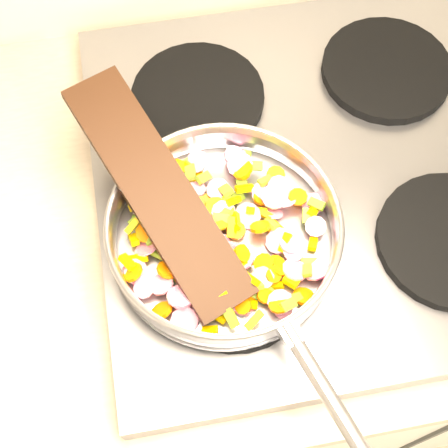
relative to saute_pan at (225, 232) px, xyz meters
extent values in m
cube|color=#939399|center=(0.14, 0.10, -0.07)|extent=(0.60, 0.60, 0.04)
cylinder|color=black|center=(0.00, -0.04, -0.04)|extent=(0.19, 0.19, 0.02)
cylinder|color=black|center=(0.00, 0.24, -0.04)|extent=(0.19, 0.19, 0.02)
cylinder|color=black|center=(0.28, 0.24, -0.04)|extent=(0.19, 0.19, 0.02)
cylinder|color=#9E9EA5|center=(0.00, 0.00, -0.03)|extent=(0.28, 0.28, 0.01)
torus|color=#9E9EA5|center=(0.00, 0.00, 0.00)|extent=(0.32, 0.32, 0.05)
torus|color=#9E9EA5|center=(0.00, 0.00, 0.02)|extent=(0.28, 0.28, 0.01)
cylinder|color=#9E9EA5|center=(0.07, -0.22, 0.01)|extent=(0.08, 0.19, 0.02)
cube|color=#9E9EA5|center=(0.05, -0.14, 0.01)|extent=(0.03, 0.04, 0.02)
cylinder|color=#CE1456|center=(-0.07, -0.09, -0.02)|extent=(0.04, 0.04, 0.02)
cube|color=olive|center=(0.04, 0.07, -0.02)|extent=(0.01, 0.02, 0.01)
cube|color=#E4AE01|center=(-0.10, 0.06, -0.01)|extent=(0.03, 0.01, 0.01)
cube|color=olive|center=(-0.11, 0.04, -0.02)|extent=(0.02, 0.02, 0.02)
cube|color=#E4AE01|center=(-0.04, -0.11, -0.02)|extent=(0.02, 0.02, 0.02)
cube|color=#E4AE01|center=(0.12, 0.02, -0.01)|extent=(0.02, 0.02, 0.01)
cube|color=#E4AE01|center=(0.01, -0.09, -0.02)|extent=(0.03, 0.02, 0.01)
cylinder|color=#CE1456|center=(-0.07, 0.03, -0.02)|extent=(0.03, 0.03, 0.02)
cube|color=#E4AE01|center=(0.07, -0.07, -0.01)|extent=(0.02, 0.02, 0.01)
cube|color=olive|center=(0.00, 0.03, -0.01)|extent=(0.02, 0.02, 0.01)
cylinder|color=#FF6B03|center=(0.08, -0.09, -0.02)|extent=(0.03, 0.03, 0.02)
cylinder|color=#CE1456|center=(0.05, -0.10, -0.01)|extent=(0.03, 0.03, 0.02)
cube|color=olive|center=(0.01, -0.03, -0.01)|extent=(0.02, 0.02, 0.01)
cylinder|color=#CE1456|center=(0.04, 0.09, 0.00)|extent=(0.04, 0.04, 0.02)
cylinder|color=#FF6B03|center=(0.04, 0.09, 0.00)|extent=(0.03, 0.04, 0.02)
cube|color=#E4AE01|center=(-0.06, 0.02, -0.01)|extent=(0.02, 0.02, 0.01)
cube|color=#E4AE01|center=(0.01, -0.04, -0.01)|extent=(0.03, 0.02, 0.01)
cylinder|color=#CE1456|center=(0.08, -0.03, -0.01)|extent=(0.04, 0.04, 0.01)
cube|color=olive|center=(-0.07, -0.03, -0.01)|extent=(0.02, 0.02, 0.01)
cylinder|color=#CE1456|center=(0.06, 0.05, -0.02)|extent=(0.05, 0.04, 0.03)
cylinder|color=#FF6B03|center=(-0.03, -0.02, 0.00)|extent=(0.02, 0.02, 0.02)
cylinder|color=#CE1456|center=(0.07, 0.04, 0.00)|extent=(0.05, 0.05, 0.01)
cube|color=#E4AE01|center=(-0.05, 0.06, -0.01)|extent=(0.02, 0.02, 0.01)
cylinder|color=#FF6B03|center=(0.03, -0.08, -0.01)|extent=(0.03, 0.03, 0.01)
cube|color=olive|center=(0.01, 0.06, -0.01)|extent=(0.02, 0.02, 0.01)
cube|color=olive|center=(0.09, -0.05, -0.02)|extent=(0.02, 0.02, 0.01)
cylinder|color=#FF6B03|center=(-0.03, 0.03, 0.00)|extent=(0.03, 0.03, 0.02)
cube|color=olive|center=(0.12, 0.02, 0.00)|extent=(0.02, 0.02, 0.01)
cylinder|color=#FF6B03|center=(-0.07, 0.06, -0.01)|extent=(0.03, 0.03, 0.01)
cube|color=#E4AE01|center=(-0.05, 0.07, -0.01)|extent=(0.01, 0.02, 0.02)
cube|color=olive|center=(0.02, -0.07, -0.01)|extent=(0.02, 0.01, 0.01)
cube|color=#E4AE01|center=(-0.07, -0.04, -0.01)|extent=(0.01, 0.02, 0.02)
cylinder|color=#CE1456|center=(0.10, -0.06, -0.01)|extent=(0.03, 0.04, 0.02)
cube|color=olive|center=(-0.04, 0.06, 0.00)|extent=(0.03, 0.02, 0.02)
cylinder|color=#CE1456|center=(-0.02, -0.07, -0.02)|extent=(0.03, 0.03, 0.02)
cylinder|color=#FF6B03|center=(0.00, -0.09, -0.01)|extent=(0.02, 0.02, 0.02)
cylinder|color=#CE1456|center=(-0.12, -0.02, -0.02)|extent=(0.03, 0.03, 0.02)
cube|color=olive|center=(-0.06, 0.10, -0.01)|extent=(0.02, 0.02, 0.02)
cube|color=olive|center=(-0.06, -0.02, -0.01)|extent=(0.02, 0.02, 0.02)
cube|color=#E4AE01|center=(0.05, 0.02, -0.01)|extent=(0.02, 0.02, 0.01)
cube|color=#E4AE01|center=(-0.03, 0.05, -0.02)|extent=(0.02, 0.02, 0.01)
cylinder|color=#FF6B03|center=(-0.03, 0.11, -0.02)|extent=(0.03, 0.03, 0.03)
cube|color=#E4AE01|center=(0.01, 0.01, 0.00)|extent=(0.01, 0.03, 0.02)
cube|color=olive|center=(0.07, -0.09, -0.01)|extent=(0.02, 0.02, 0.01)
cube|color=olive|center=(-0.08, 0.06, 0.00)|extent=(0.02, 0.02, 0.01)
cube|color=#E4AE01|center=(0.06, 0.00, -0.02)|extent=(0.02, 0.02, 0.01)
cube|color=#E4AE01|center=(0.05, -0.07, -0.02)|extent=(0.02, 0.02, 0.02)
cylinder|color=#FF6B03|center=(0.04, -0.10, 0.00)|extent=(0.03, 0.03, 0.02)
cylinder|color=#CE1456|center=(0.00, 0.03, -0.01)|extent=(0.04, 0.03, 0.03)
cylinder|color=#CE1456|center=(0.12, 0.03, -0.01)|extent=(0.04, 0.04, 0.02)
cube|color=olive|center=(0.00, -0.06, -0.01)|extent=(0.02, 0.02, 0.02)
cube|color=olive|center=(0.06, 0.09, 0.00)|extent=(0.02, 0.01, 0.01)
cylinder|color=#CE1456|center=(-0.03, 0.07, -0.01)|extent=(0.03, 0.03, 0.02)
cylinder|color=#CE1456|center=(0.06, 0.05, -0.01)|extent=(0.04, 0.04, 0.02)
cylinder|color=#CE1456|center=(-0.05, 0.04, -0.01)|extent=(0.03, 0.03, 0.02)
cylinder|color=#FF6B03|center=(0.04, 0.08, -0.01)|extent=(0.03, 0.03, 0.01)
cylinder|color=#FF6B03|center=(-0.08, 0.07, 0.00)|extent=(0.02, 0.02, 0.02)
cylinder|color=#CE1456|center=(0.03, -0.06, 0.00)|extent=(0.04, 0.03, 0.03)
cube|color=#E4AE01|center=(-0.02, 0.10, -0.01)|extent=(0.03, 0.02, 0.02)
cube|color=olive|center=(-0.09, 0.05, -0.01)|extent=(0.02, 0.02, 0.01)
cube|color=olive|center=(0.06, 0.06, 0.00)|extent=(0.02, 0.02, 0.01)
cube|color=#E4AE01|center=(0.07, 0.01, -0.02)|extent=(0.02, 0.02, 0.01)
cylinder|color=#FF6B03|center=(0.08, 0.07, -0.01)|extent=(0.03, 0.03, 0.01)
cube|color=#E4AE01|center=(0.11, -0.03, -0.02)|extent=(0.02, 0.02, 0.01)
cylinder|color=#FF6B03|center=(-0.02, -0.06, -0.01)|extent=(0.03, 0.03, 0.01)
cylinder|color=#CE1456|center=(-0.03, 0.08, -0.02)|extent=(0.04, 0.04, 0.02)
cylinder|color=#CE1456|center=(-0.06, -0.07, 0.00)|extent=(0.05, 0.05, 0.02)
cylinder|color=#FF6B03|center=(0.05, -0.06, 0.00)|extent=(0.03, 0.02, 0.02)
cube|color=#E4AE01|center=(-0.04, 0.00, -0.01)|extent=(0.02, 0.02, 0.01)
cube|color=#E4AE01|center=(-0.03, -0.03, -0.01)|extent=(0.03, 0.02, 0.01)
cylinder|color=#CE1456|center=(0.08, 0.03, -0.01)|extent=(0.03, 0.03, 0.02)
cube|color=#E4AE01|center=(0.07, -0.02, -0.01)|extent=(0.02, 0.03, 0.02)
cube|color=olive|center=(-0.01, 0.08, 0.00)|extent=(0.02, 0.02, 0.02)
cube|color=#E4AE01|center=(-0.02, -0.10, -0.01)|extent=(0.02, 0.02, 0.01)
cylinder|color=#CE1456|center=(-0.04, 0.05, -0.01)|extent=(0.04, 0.04, 0.02)
cylinder|color=#CE1456|center=(-0.08, 0.09, -0.01)|extent=(0.04, 0.04, 0.02)
cube|color=olive|center=(0.00, 0.02, 0.00)|extent=(0.02, 0.02, 0.01)
cube|color=#E4AE01|center=(-0.03, 0.03, 0.00)|extent=(0.02, 0.01, 0.02)
cube|color=olive|center=(-0.07, 0.04, -0.01)|extent=(0.02, 0.02, 0.01)
cube|color=olive|center=(0.10, 0.01, -0.01)|extent=(0.02, 0.02, 0.01)
cylinder|color=#CE1456|center=(-0.09, -0.05, -0.01)|extent=(0.03, 0.03, 0.02)
cylinder|color=#CE1456|center=(-0.02, 0.11, 0.00)|extent=(0.03, 0.04, 0.03)
cylinder|color=#FF6B03|center=(-0.09, 0.06, 0.00)|extent=(0.04, 0.04, 0.02)
cube|color=olive|center=(-0.02, 0.04, 0.00)|extent=(0.02, 0.02, 0.02)
cube|color=olive|center=(-0.10, 0.05, -0.02)|extent=(0.02, 0.03, 0.02)
cube|color=#E4AE01|center=(-0.02, -0.07, 0.00)|extent=(0.01, 0.02, 0.01)
cylinder|color=#CE1456|center=(0.08, -0.04, -0.01)|extent=(0.04, 0.04, 0.01)
cylinder|color=#FF6B03|center=(0.02, -0.03, 0.00)|extent=(0.03, 0.03, 0.02)
cube|color=olive|center=(-0.03, 0.01, -0.02)|extent=(0.02, 0.02, 0.01)
cube|color=olive|center=(-0.03, 0.09, 0.00)|extent=(0.02, 0.02, 0.01)
cube|color=#E4AE01|center=(0.02, 0.04, -0.01)|extent=(0.02, 0.02, 0.02)
cube|color=olive|center=(0.05, 0.11, -0.01)|extent=(0.02, 0.02, 0.01)
cube|color=#E4AE01|center=(-0.12, -0.02, 0.00)|extent=(0.02, 0.03, 0.01)
cylinder|color=#FF6B03|center=(-0.05, 0.09, -0.01)|extent=(0.03, 0.03, 0.01)
cylinder|color=#FF6B03|center=(-0.05, 0.00, -0.02)|extent=(0.03, 0.03, 0.02)
cube|color=olive|center=(-0.07, 0.08, 0.00)|extent=(0.02, 0.02, 0.01)
cylinder|color=#CE1456|center=(-0.01, -0.01, -0.01)|extent=(0.03, 0.03, 0.03)
cylinder|color=#CE1456|center=(0.07, 0.02, -0.02)|extent=(0.03, 0.03, 0.02)
cube|color=olive|center=(-0.08, -0.01, -0.01)|extent=(0.02, 0.02, 0.01)
cube|color=#E4AE01|center=(-0.02, -0.06, -0.02)|extent=(0.02, 0.01, 0.01)
cylinder|color=#FF6B03|center=(0.10, 0.04, -0.02)|extent=(0.02, 0.02, 0.02)
cube|color=#E4AE01|center=(0.04, 0.06, -0.01)|extent=(0.03, 0.01, 0.02)
cylinder|color=#FF6B03|center=(0.04, 0.00, 0.00)|extent=(0.04, 0.03, 0.03)
cylinder|color=#CE1456|center=(0.01, -0.09, -0.02)|extent=(0.03, 0.03, 0.01)
cylinder|color=#CE1456|center=(-0.08, 0.06, -0.02)|extent=(0.04, 0.04, 0.02)
cylinder|color=#CE1456|center=(-0.09, 0.05, -0.01)|extent=(0.04, 0.03, 0.03)
cylinder|color=#FF6B03|center=(-0.04, 0.10, 0.00)|extent=(0.03, 0.03, 0.01)
cylinder|color=#FF6B03|center=(-0.02, -0.09, -0.02)|extent=(0.03, 0.03, 0.02)
cube|color=#E4AE01|center=(-0.02, 0.09, -0.02)|extent=(0.03, 0.02, 0.02)
cylinder|color=#CE1456|center=(-0.11, -0.05, -0.01)|extent=(0.04, 0.04, 0.02)
cube|color=olive|center=(0.07, 0.03, -0.01)|extent=(0.01, 0.02, 0.01)
cylinder|color=#CE1456|center=(0.00, -0.02, -0.02)|extent=(0.04, 0.03, 0.03)
cylinder|color=#CE1456|center=(0.07, -0.06, -0.01)|extent=(0.04, 0.04, 0.02)
cube|color=olive|center=(0.05, -0.10, 0.00)|extent=(0.02, 0.02, 0.01)
cube|color=olive|center=(-0.03, 0.11, -0.01)|extent=(0.02, 0.03, 0.02)
cube|color=#E4AE01|center=(-0.11, -0.01, -0.02)|extent=(0.03, 0.01, 0.01)
cylinder|color=#CE1456|center=(0.02, -0.04, -0.01)|extent=(0.03, 0.04, 0.03)
cube|color=olive|center=(-0.07, 0.07, -0.01)|extent=(0.02, 0.01, 0.02)
cube|color=olive|center=(0.03, 0.06, -0.02)|extent=(0.02, 0.02, 0.02)
cylinder|color=#CE1456|center=(0.06, -0.02, -0.01)|extent=(0.03, 0.03, 0.02)
cylinder|color=#FF6B03|center=(-0.03, 0.04, -0.02)|extent=(0.03, 0.03, 0.03)
cube|color=#E4AE01|center=(-0.11, 0.02, -0.02)|extent=(0.01, 0.02, 0.02)
cube|color=olive|center=(-0.07, -0.01, -0.02)|extent=(0.01, 0.02, 0.01)
cylinder|color=#CE1456|center=(0.03, 0.02, -0.01)|extent=(0.03, 0.04, 0.03)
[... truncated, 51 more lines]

